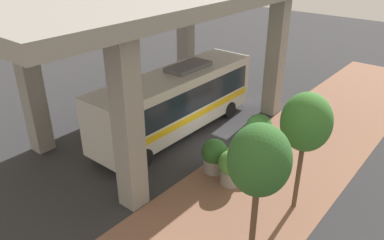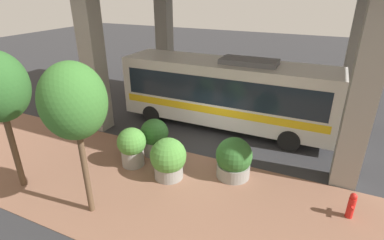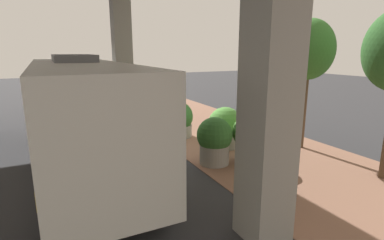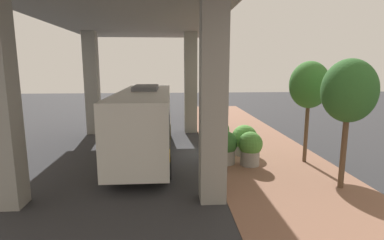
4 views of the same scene
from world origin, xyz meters
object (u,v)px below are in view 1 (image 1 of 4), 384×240
at_px(fire_hydrant, 303,113).
at_px(planter_middle, 255,153).
at_px(planter_back, 231,167).
at_px(street_tree_far, 259,161).
at_px(street_tree_near, 306,123).
at_px(bus, 176,99).
at_px(planter_front, 214,155).
at_px(planter_extra, 259,130).

relative_size(fire_hydrant, planter_middle, 0.57).
xyz_separation_m(planter_back, street_tree_far, (-2.89, 2.98, 2.95)).
bearing_deg(fire_hydrant, street_tree_far, 106.01).
xyz_separation_m(fire_hydrant, street_tree_near, (-3.23, 7.80, 3.39)).
xyz_separation_m(bus, planter_front, (-4.03, 1.87, -1.16)).
relative_size(fire_hydrant, planter_back, 0.56).
height_order(planter_middle, street_tree_far, street_tree_far).
bearing_deg(street_tree_near, planter_front, -0.01).
distance_m(planter_front, planter_extra, 3.69).
xyz_separation_m(fire_hydrant, planter_back, (-0.31, 8.16, 0.41)).
relative_size(planter_back, street_tree_far, 0.33).
bearing_deg(planter_extra, planter_front, 86.45).
relative_size(bus, street_tree_near, 2.12).
bearing_deg(planter_middle, bus, -4.76).
bearing_deg(planter_middle, planter_extra, -63.92).
xyz_separation_m(planter_front, planter_extra, (-0.23, -3.68, -0.07)).
height_order(bus, planter_back, bus).
relative_size(bus, fire_hydrant, 11.39).
height_order(fire_hydrant, street_tree_far, street_tree_far).
distance_m(bus, planter_middle, 5.52).
bearing_deg(planter_extra, planter_back, 103.27).
bearing_deg(street_tree_far, planter_back, -45.91).
xyz_separation_m(planter_extra, street_tree_near, (-3.87, 3.68, 3.09)).
bearing_deg(fire_hydrant, bus, 50.42).
relative_size(street_tree_near, street_tree_far, 0.99).
distance_m(fire_hydrant, planter_back, 8.17).
bearing_deg(planter_front, planter_extra, -93.55).
bearing_deg(planter_extra, fire_hydrant, -98.88).
relative_size(planter_middle, planter_extra, 1.01).
height_order(planter_middle, street_tree_near, street_tree_near).
bearing_deg(planter_front, bus, -24.85).
relative_size(fire_hydrant, street_tree_near, 0.19).
distance_m(planter_back, street_tree_near, 4.18).
distance_m(bus, planter_front, 4.59).
xyz_separation_m(fire_hydrant, street_tree_far, (-3.20, 11.14, 3.36)).
distance_m(planter_middle, planter_back, 1.79).
bearing_deg(fire_hydrant, planter_back, 92.18).
distance_m(planter_middle, planter_extra, 2.52).
distance_m(bus, planter_back, 5.78).
bearing_deg(street_tree_far, planter_extra, -61.33).
bearing_deg(planter_extra, street_tree_far, 118.67).
bearing_deg(planter_front, planter_middle, -133.24).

